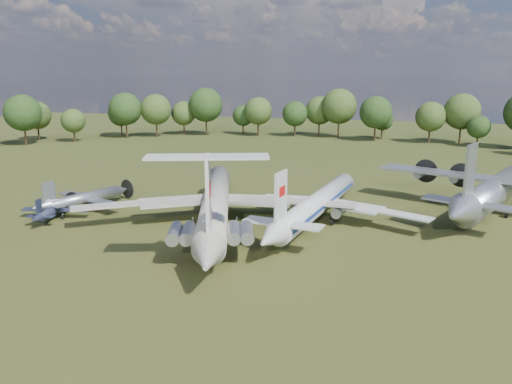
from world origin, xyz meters
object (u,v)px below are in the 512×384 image
(il62_airliner, at_px, (215,208))
(an12_transport, at_px, (492,196))
(tu104_jet, at_px, (318,207))
(person_on_il62, at_px, (210,213))
(small_prop_west, at_px, (55,212))
(small_prop_northwest, at_px, (85,201))

(il62_airliner, xyz_separation_m, an12_transport, (35.62, 16.27, 0.11))
(tu104_jet, height_order, person_on_il62, person_on_il62)
(il62_airliner, distance_m, tu104_jet, 13.70)
(tu104_jet, xyz_separation_m, small_prop_west, (-34.92, -8.48, -1.03))
(tu104_jet, relative_size, person_on_il62, 24.25)
(small_prop_west, xyz_separation_m, small_prop_northwest, (1.30, 5.19, 0.32))
(small_prop_northwest, bearing_deg, person_on_il62, -8.73)
(small_prop_west, height_order, person_on_il62, person_on_il62)
(il62_airliner, distance_m, small_prop_west, 22.63)
(small_prop_northwest, xyz_separation_m, person_on_il62, (25.29, -14.73, 4.26))
(person_on_il62, bearing_deg, small_prop_west, -59.64)
(il62_airliner, distance_m, small_prop_northwest, 21.24)
(small_prop_west, distance_m, small_prop_northwest, 5.36)
(il62_airliner, relative_size, an12_transport, 1.28)
(an12_transport, height_order, small_prop_northwest, an12_transport)
(small_prop_west, bearing_deg, il62_airliner, -4.31)
(an12_transport, bearing_deg, person_on_il62, -114.98)
(an12_transport, distance_m, small_prop_northwest, 58.44)
(small_prop_west, bearing_deg, person_on_il62, -31.57)
(small_prop_northwest, bearing_deg, an12_transport, 35.40)
(tu104_jet, height_order, small_prop_west, tu104_jet)
(tu104_jet, relative_size, an12_transport, 1.05)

